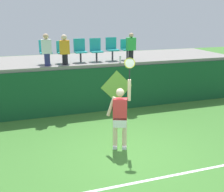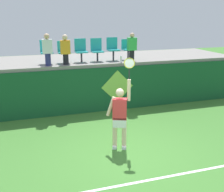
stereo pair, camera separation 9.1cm
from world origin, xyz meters
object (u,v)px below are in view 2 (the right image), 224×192
spectator_1 (65,49)px  spectator_2 (47,49)px  stadium_chair_3 (97,49)px  stadium_chair_5 (128,48)px  stadium_chair_0 (46,50)px  water_bottle (121,59)px  tennis_ball (114,140)px  stadium_chair_2 (81,49)px  stadium_chair_4 (113,48)px  spectator_0 (132,47)px  stadium_chair_1 (64,51)px  tennis_player (120,115)px

spectator_1 → spectator_2: (-0.64, -0.01, 0.02)m
stadium_chair_3 → stadium_chair_5: bearing=-0.6°
stadium_chair_0 → stadium_chair_3: size_ratio=0.98×
water_bottle → stadium_chair_0: bearing=167.4°
tennis_ball → spectator_2: spectator_2 is taller
stadium_chair_2 → stadium_chair_3: stadium_chair_2 is taller
stadium_chair_4 → spectator_2: (-2.57, -0.42, 0.09)m
stadium_chair_4 → stadium_chair_5: size_ratio=1.11×
stadium_chair_3 → spectator_0: 1.36m
stadium_chair_1 → stadium_chair_2: bearing=0.7°
water_bottle → stadium_chair_5: bearing=50.8°
tennis_ball → stadium_chair_3: bearing=83.1°
spectator_2 → stadium_chair_3: bearing=12.5°
tennis_ball → stadium_chair_4: (1.07, 3.44, 2.29)m
tennis_player → spectator_0: spectator_0 is taller
water_bottle → stadium_chair_1: 2.18m
stadium_chair_2 → tennis_ball: bearing=-86.5°
stadium_chair_2 → spectator_2: 1.36m
stadium_chair_0 → spectator_1: size_ratio=0.80×
tennis_ball → stadium_chair_0: 4.39m
stadium_chair_4 → tennis_player: bearing=-105.2°
water_bottle → spectator_2: 2.75m
tennis_player → tennis_ball: bearing=91.5°
stadium_chair_2 → spectator_2: (-1.29, -0.43, 0.11)m
spectator_0 → stadium_chair_4: bearing=143.1°
stadium_chair_1 → tennis_ball: bearing=-75.9°
water_bottle → spectator_0: (0.49, 0.14, 0.44)m
stadium_chair_0 → stadium_chair_4: (2.57, 0.00, 0.01)m
tennis_ball → stadium_chair_1: bearing=104.1°
tennis_player → stadium_chair_5: bearing=66.6°
stadium_chair_1 → stadium_chair_3: 1.28m
stadium_chair_1 → stadium_chair_2: 0.65m
stadium_chair_1 → spectator_1: size_ratio=0.75×
tennis_player → stadium_chair_0: size_ratio=2.94×
stadium_chair_3 → water_bottle: bearing=-38.0°
water_bottle → spectator_0: bearing=16.1°
tennis_player → spectator_1: size_ratio=2.34×
stadium_chair_4 → spectator_0: spectator_0 is taller
stadium_chair_1 → spectator_0: 2.61m
stadium_chair_3 → spectator_2: (-1.92, -0.43, 0.12)m
spectator_0 → spectator_2: bearing=179.2°
stadium_chair_5 → spectator_0: bearing=-90.0°
stadium_chair_0 → stadium_chair_4: 2.57m
tennis_player → spectator_0: bearing=63.9°
tennis_ball → stadium_chair_0: bearing=113.6°
tennis_ball → stadium_chair_2: 4.13m
stadium_chair_2 → tennis_player: bearing=-86.7°
stadium_chair_1 → stadium_chair_3: size_ratio=0.92×
tennis_player → tennis_ball: 1.04m
stadium_chair_3 → stadium_chair_4: bearing=-0.3°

